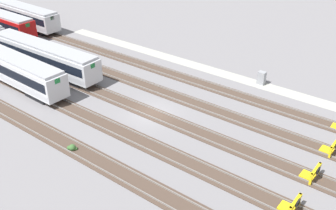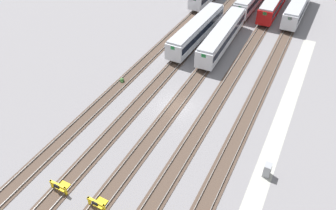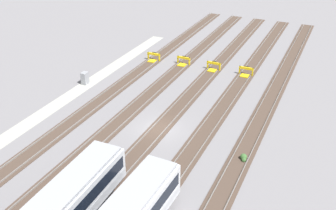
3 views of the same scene
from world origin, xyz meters
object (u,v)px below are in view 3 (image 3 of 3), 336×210
at_px(bumper_stop_near_inner_track, 183,62).
at_px(weed_clump, 243,158).
at_px(electrical_cabinet, 85,78).
at_px(bumper_stop_far_inner_track, 246,72).
at_px(bumper_stop_nearest_track, 153,58).
at_px(bumper_stop_middle_track, 213,67).

relative_size(bumper_stop_near_inner_track, weed_clump, 2.18).
xyz_separation_m(bumper_stop_near_inner_track, electrical_cabinet, (11.23, -9.01, 0.29)).
distance_m(bumper_stop_near_inner_track, bumper_stop_far_inner_track, 9.18).
height_order(bumper_stop_near_inner_track, electrical_cabinet, electrical_cabinet).
relative_size(bumper_stop_nearest_track, bumper_stop_middle_track, 1.00).
xyz_separation_m(bumper_stop_nearest_track, bumper_stop_near_inner_track, (-0.45, 4.58, 0.00)).
distance_m(bumper_stop_near_inner_track, weed_clump, 23.45).
bearing_deg(bumper_stop_nearest_track, bumper_stop_middle_track, 92.43).
distance_m(bumper_stop_nearest_track, bumper_stop_far_inner_track, 13.77).
distance_m(bumper_stop_middle_track, bumper_stop_far_inner_track, 4.59).
distance_m(bumper_stop_middle_track, weed_clump, 20.96).
height_order(bumper_stop_near_inner_track, weed_clump, bumper_stop_near_inner_track).
bearing_deg(electrical_cabinet, bumper_stop_nearest_track, 157.67).
relative_size(bumper_stop_near_inner_track, electrical_cabinet, 1.25).
xyz_separation_m(bumper_stop_nearest_track, bumper_stop_far_inner_track, (-0.51, 13.76, 0.00)).
bearing_deg(electrical_cabinet, bumper_stop_middle_track, 129.39).
bearing_deg(bumper_stop_middle_track, bumper_stop_near_inner_track, -90.79).
distance_m(bumper_stop_far_inner_track, electrical_cabinet, 21.41).
xyz_separation_m(bumper_stop_near_inner_track, bumper_stop_middle_track, (0.06, 4.59, 0.00)).
relative_size(bumper_stop_far_inner_track, weed_clump, 2.18).
bearing_deg(bumper_stop_near_inner_track, bumper_stop_far_inner_track, 90.33).
relative_size(bumper_stop_middle_track, electrical_cabinet, 1.25).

